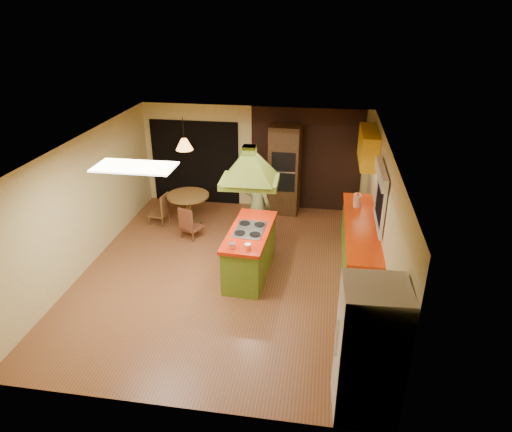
% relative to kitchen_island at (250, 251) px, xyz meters
% --- Properties ---
extents(ground, '(6.50, 6.50, 0.00)m').
position_rel_kitchen_island_xyz_m(ground, '(-0.41, -0.07, -0.46)').
color(ground, brown).
rests_on(ground, ground).
extents(room_walls, '(5.50, 6.50, 6.50)m').
position_rel_kitchen_island_xyz_m(room_walls, '(-0.41, -0.07, 0.79)').
color(room_walls, beige).
rests_on(room_walls, ground).
extents(ceiling_plane, '(6.50, 6.50, 0.00)m').
position_rel_kitchen_island_xyz_m(ceiling_plane, '(-0.41, -0.07, 2.04)').
color(ceiling_plane, silver).
rests_on(ceiling_plane, room_walls).
extents(brick_panel, '(2.64, 0.03, 2.50)m').
position_rel_kitchen_island_xyz_m(brick_panel, '(0.84, 3.16, 0.79)').
color(brick_panel, '#381E14').
rests_on(brick_panel, ground).
extents(nook_opening, '(2.20, 0.03, 2.10)m').
position_rel_kitchen_island_xyz_m(nook_opening, '(-1.91, 3.16, 0.59)').
color(nook_opening, black).
rests_on(nook_opening, ground).
extents(right_counter, '(0.62, 3.05, 0.92)m').
position_rel_kitchen_island_xyz_m(right_counter, '(2.04, 0.53, 0.00)').
color(right_counter, olive).
rests_on(right_counter, ground).
extents(upper_cabinets, '(0.34, 1.40, 0.70)m').
position_rel_kitchen_island_xyz_m(upper_cabinets, '(2.16, 2.13, 1.49)').
color(upper_cabinets, yellow).
rests_on(upper_cabinets, room_walls).
extents(window_right, '(0.12, 1.35, 1.06)m').
position_rel_kitchen_island_xyz_m(window_right, '(2.29, 0.33, 1.31)').
color(window_right, black).
rests_on(window_right, room_walls).
extents(fluor_panel, '(1.20, 0.60, 0.03)m').
position_rel_kitchen_island_xyz_m(fluor_panel, '(-1.51, -1.27, 2.03)').
color(fluor_panel, white).
rests_on(fluor_panel, ceiling_plane).
extents(kitchen_island, '(0.82, 1.85, 0.92)m').
position_rel_kitchen_island_xyz_m(kitchen_island, '(0.00, 0.00, 0.00)').
color(kitchen_island, olive).
rests_on(kitchen_island, ground).
extents(range_hood, '(1.02, 0.75, 0.79)m').
position_rel_kitchen_island_xyz_m(range_hood, '(0.00, 0.00, 1.79)').
color(range_hood, '#61741D').
rests_on(range_hood, ceiling_plane).
extents(man, '(0.72, 0.61, 1.67)m').
position_rel_kitchen_island_xyz_m(man, '(-0.05, 1.26, 0.38)').
color(man, brown).
rests_on(man, ground).
extents(refrigerator, '(0.79, 0.75, 1.85)m').
position_rel_kitchen_island_xyz_m(refrigerator, '(1.95, -2.95, 0.46)').
color(refrigerator, white).
rests_on(refrigerator, ground).
extents(wall_oven, '(0.74, 0.64, 2.15)m').
position_rel_kitchen_island_xyz_m(wall_oven, '(0.35, 2.87, 0.61)').
color(wall_oven, '#462E16').
rests_on(wall_oven, ground).
extents(dining_table, '(0.96, 0.96, 0.72)m').
position_rel_kitchen_island_xyz_m(dining_table, '(-1.75, 1.88, 0.04)').
color(dining_table, brown).
rests_on(dining_table, ground).
extents(chair_left, '(0.45, 0.45, 0.73)m').
position_rel_kitchen_island_xyz_m(chair_left, '(-2.45, 1.78, -0.09)').
color(chair_left, brown).
rests_on(chair_left, ground).
extents(chair_near, '(0.53, 0.53, 0.73)m').
position_rel_kitchen_island_xyz_m(chair_near, '(-1.50, 1.23, -0.10)').
color(chair_near, brown).
rests_on(chair_near, ground).
extents(pendant_lamp, '(0.49, 0.49, 0.24)m').
position_rel_kitchen_island_xyz_m(pendant_lamp, '(-1.75, 1.88, 1.44)').
color(pendant_lamp, '#FF9E3F').
rests_on(pendant_lamp, ceiling_plane).
extents(canister_large, '(0.18, 0.18, 0.24)m').
position_rel_kitchen_island_xyz_m(canister_large, '(1.99, 1.34, 0.58)').
color(canister_large, beige).
rests_on(canister_large, right_counter).
extents(canister_medium, '(0.17, 0.17, 0.21)m').
position_rel_kitchen_island_xyz_m(canister_medium, '(1.99, 1.50, 0.56)').
color(canister_medium, '#F4E6C4').
rests_on(canister_medium, right_counter).
extents(canister_small, '(0.13, 0.13, 0.15)m').
position_rel_kitchen_island_xyz_m(canister_small, '(1.99, 1.40, 0.54)').
color(canister_small, beige).
rests_on(canister_small, right_counter).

